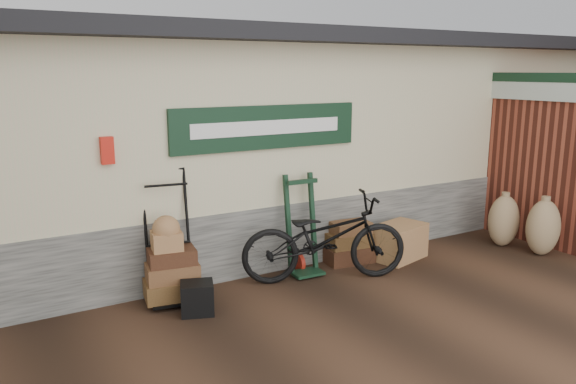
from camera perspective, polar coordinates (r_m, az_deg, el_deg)
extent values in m
plane|color=black|center=(6.96, 4.15, -10.20)|extent=(80.00, 80.00, 0.00)
cube|color=#4C4C47|center=(9.10, -5.72, -1.82)|extent=(14.00, 3.54, 0.90)
cube|color=beige|center=(8.85, -5.92, 7.64)|extent=(14.00, 3.50, 2.10)
cube|color=black|center=(8.70, -5.67, 15.15)|extent=(14.40, 4.10, 0.20)
cube|color=black|center=(7.13, -2.08, 6.59)|extent=(2.60, 0.06, 0.55)
cube|color=white|center=(7.10, -1.94, 6.57)|extent=(2.10, 0.01, 0.18)
cube|color=red|center=(6.45, -17.92, 4.05)|extent=(0.14, 0.10, 0.30)
cube|color=maroon|center=(10.68, 21.64, 4.12)|extent=(1.60, 4.50, 2.60)
cube|color=#194C2D|center=(9.34, 23.88, 9.37)|extent=(0.04, 2.40, 0.28)
cube|color=black|center=(9.34, 23.99, 10.59)|extent=(0.05, 2.50, 0.14)
cube|color=#97613C|center=(8.23, 11.21, -4.96)|extent=(0.87, 0.68, 0.50)
cube|color=black|center=(6.42, -9.21, -10.59)|extent=(0.44, 0.41, 0.36)
imported|color=black|center=(7.17, 3.75, -4.22)|extent=(1.44, 2.27, 1.24)
ellipsoid|color=#92784E|center=(9.22, 21.06, -2.74)|extent=(0.55, 0.48, 0.79)
ellipsoid|color=#92784E|center=(8.99, 24.49, -3.30)|extent=(0.57, 0.50, 0.83)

